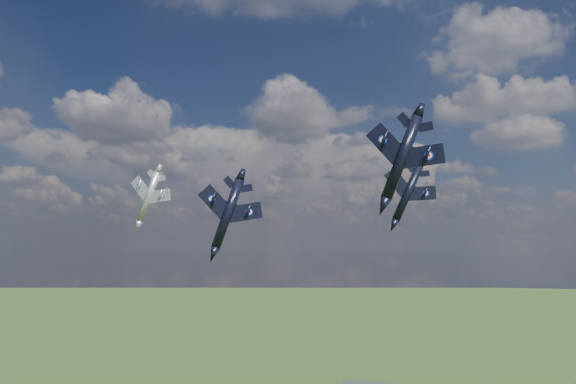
% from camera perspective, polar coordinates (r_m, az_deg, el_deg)
% --- Properties ---
extents(jet_lead_navy, '(13.56, 15.72, 5.71)m').
position_cam_1_polar(jet_lead_navy, '(75.75, -6.13, -2.16)').
color(jet_lead_navy, black).
extents(jet_right_navy, '(10.23, 13.64, 6.16)m').
position_cam_1_polar(jet_right_navy, '(64.17, 11.49, 3.47)').
color(jet_right_navy, black).
extents(jet_high_navy, '(14.15, 17.08, 7.30)m').
position_cam_1_polar(jet_high_navy, '(103.94, 12.06, -0.09)').
color(jet_high_navy, black).
extents(jet_left_silver, '(11.54, 14.65, 6.25)m').
position_cam_1_polar(jet_left_silver, '(109.39, -13.97, -0.45)').
color(jet_left_silver, gray).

